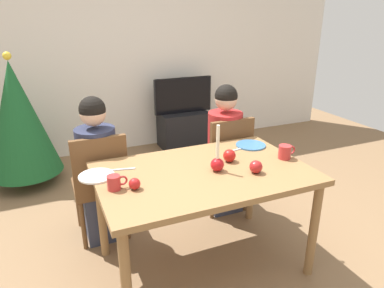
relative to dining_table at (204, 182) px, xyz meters
name	(u,v)px	position (x,y,z in m)	size (l,w,h in m)	color
ground_plane	(203,263)	(0.00, 0.00, -0.67)	(7.68, 7.68, 0.00)	brown
back_wall	(116,49)	(0.00, 2.60, 0.63)	(6.40, 0.10, 2.60)	silver
dining_table	(204,182)	(0.00, 0.00, 0.00)	(1.40, 0.90, 0.75)	olive
chair_left	(100,181)	(-0.60, 0.61, -0.15)	(0.40, 0.40, 0.90)	brown
chair_right	(226,159)	(0.50, 0.61, -0.15)	(0.40, 0.40, 0.90)	brown
person_left_child	(99,173)	(-0.60, 0.64, -0.10)	(0.30, 0.30, 1.17)	#33384C
person_right_child	(224,152)	(0.50, 0.64, -0.10)	(0.30, 0.30, 1.17)	#33384C
tv_stand	(183,129)	(0.78, 2.30, -0.43)	(0.64, 0.40, 0.48)	black
tv	(183,95)	(0.78, 2.30, 0.04)	(0.79, 0.05, 0.46)	black
christmas_tree	(18,119)	(-1.18, 1.91, 0.06)	(0.73, 0.73, 1.39)	brown
candle_centerpiece	(217,162)	(0.08, -0.04, 0.15)	(0.09, 0.09, 0.32)	red
plate_left	(97,176)	(-0.67, 0.19, 0.09)	(0.23, 0.23, 0.01)	white
plate_right	(251,145)	(0.53, 0.27, 0.09)	(0.23, 0.23, 0.01)	teal
mug_left	(114,182)	(-0.60, -0.03, 0.13)	(0.12, 0.08, 0.09)	#B72D2D
mug_right	(285,152)	(0.62, -0.04, 0.13)	(0.14, 0.09, 0.10)	#B72D2D
fork_left	(122,169)	(-0.50, 0.23, 0.09)	(0.18, 0.01, 0.01)	silver
fork_right	(234,150)	(0.36, 0.23, 0.09)	(0.18, 0.01, 0.01)	silver
apple_near_candle	(135,184)	(-0.49, -0.07, 0.12)	(0.07, 0.07, 0.07)	#AF1C1B
apple_by_left_plate	(229,156)	(0.23, 0.07, 0.13)	(0.09, 0.09, 0.09)	#B31814
apple_by_right_mug	(256,167)	(0.30, -0.16, 0.13)	(0.09, 0.09, 0.09)	#AB1E1E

